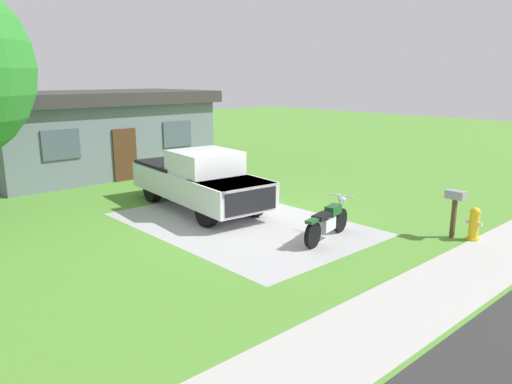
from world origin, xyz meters
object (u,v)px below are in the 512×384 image
Objects in this scene: fire_hydrant at (474,224)px; mailbox at (455,201)px; neighbor_house at (96,131)px; pickup_truck at (198,179)px; motorcycle at (328,222)px.

fire_hydrant is 0.75m from mailbox.
pickup_truck is at bearing -92.46° from neighbor_house.
fire_hydrant is at bearing -66.49° from mailbox.
neighbor_house reaches higher than fire_hydrant.
fire_hydrant is at bearing -43.13° from motorcycle.
mailbox is at bearing -39.68° from motorcycle.
neighbor_house is (-2.83, 14.87, 0.81)m from mailbox.
motorcycle is 4.86m from pickup_truck.
neighbor_house is at bearing 91.27° from motorcycle.
mailbox is 15.16m from neighbor_house.
pickup_truck reaches higher than motorcycle.
motorcycle is 0.38× the size of pickup_truck.
mailbox is (3.18, -6.91, 0.03)m from pickup_truck.
pickup_truck is 4.59× the size of mailbox.
mailbox is at bearing -79.22° from neighbor_house.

